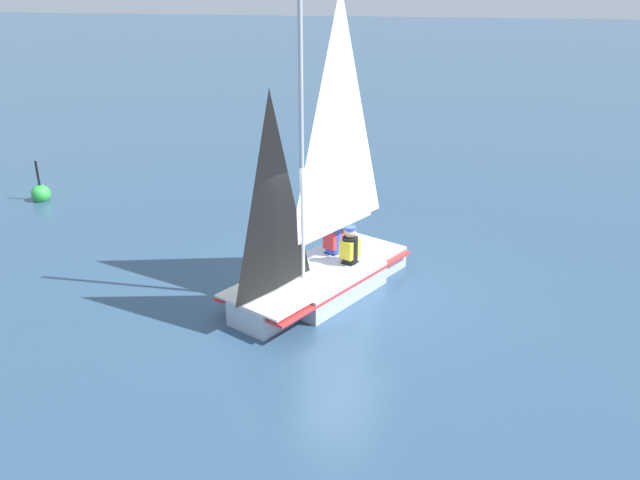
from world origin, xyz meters
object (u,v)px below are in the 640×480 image
Objects in this scene: sailor_crew at (333,243)px; buoy_marker at (41,194)px; sailboat_main at (321,253)px; sailor_helm at (350,253)px.

buoy_marker is (-8.76, 2.22, -0.45)m from sailor_crew.
sailor_helm is (0.43, 0.46, -0.14)m from sailboat_main.
sailboat_main is 9.30m from buoy_marker.
sailor_crew is at bearing -14.19° from buoy_marker.
sailboat_main is 4.75× the size of buoy_marker.
sailboat_main is 0.85m from sailor_crew.
sailor_helm is at bearing 158.43° from sailboat_main.
sailor_helm and sailor_crew have the same top height.
sailor_crew reaches higher than buoy_marker.
buoy_marker is at bearing -83.76° from sailor_helm.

